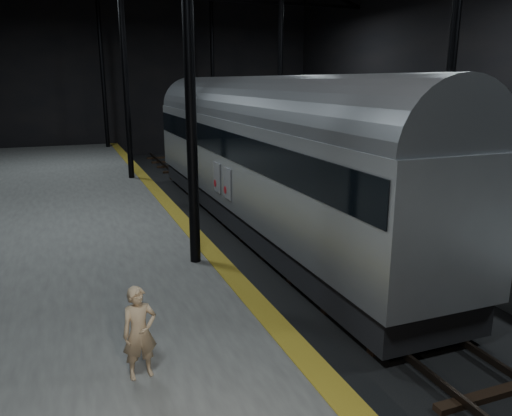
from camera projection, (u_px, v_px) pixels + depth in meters
ground at (272, 237)px, 17.87m from camera, size 44.00×44.00×0.00m
platform_left at (44, 249)px, 15.12m from camera, size 9.00×43.80×1.00m
platform_right at (441, 205)px, 20.37m from camera, size 9.00×43.80×1.00m
tactile_strip at (181, 219)px, 16.49m from camera, size 0.50×43.80×0.01m
track at (272, 235)px, 17.86m from camera, size 2.40×43.00×0.24m
train at (257, 147)px, 18.38m from camera, size 3.07×20.49×5.48m
woman at (140, 333)px, 7.58m from camera, size 0.58×0.42×1.48m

